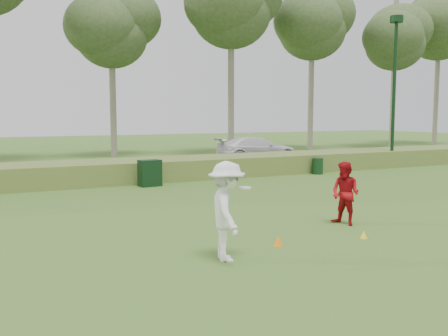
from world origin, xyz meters
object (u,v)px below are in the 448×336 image
lamp_post (395,65)px  player_red (345,193)px  car_right (257,149)px  cone_orange (278,240)px  utility_cabinet (150,173)px  trash_bin (318,166)px  cone_yellow (364,234)px  player_white (227,211)px

lamp_post → player_red: size_ratio=4.90×
player_red → car_right: size_ratio=0.33×
cone_orange → utility_cabinet: utility_cabinet is taller
utility_cabinet → trash_bin: size_ratio=1.37×
player_red → utility_cabinet: bearing=178.7°
cone_orange → trash_bin: bearing=48.8°
lamp_post → utility_cabinet: size_ratio=7.62×
cone_orange → cone_yellow: bearing=-9.3°
player_white → player_red: (4.27, 1.45, -0.16)m
player_white → utility_cabinet: bearing=5.7°
utility_cabinet → player_white: bearing=-107.7°
player_white → player_red: bearing=-55.0°
lamp_post → utility_cabinet: 15.24m
cone_yellow → car_right: car_right is taller
car_right → player_white: bearing=158.1°
lamp_post → cone_orange: (-14.78, -11.17, -5.47)m
player_red → trash_bin: size_ratio=2.13×
trash_bin → lamp_post: bearing=8.0°
cone_orange → trash_bin: size_ratio=0.31×
trash_bin → car_right: (0.69, 6.94, 0.40)m
player_white → cone_yellow: bearing=-72.2°
cone_orange → utility_cabinet: size_ratio=0.22×
cone_yellow → car_right: (7.60, 17.66, 0.70)m
utility_cabinet → lamp_post: bearing=-3.0°
player_red → cone_yellow: (-0.58, -1.35, -0.74)m
player_white → cone_orange: 1.81m
player_white → cone_orange: player_white is taller
player_red → utility_cabinet: size_ratio=1.56×
lamp_post → car_right: size_ratio=1.62×
player_red → cone_yellow: bearing=-38.7°
lamp_post → cone_orange: lamp_post is taller
lamp_post → cone_yellow: (-12.61, -11.53, -5.50)m
cone_orange → cone_yellow: 2.20m
trash_bin → utility_cabinet: bearing=-178.4°
player_white → cone_yellow: 3.80m
trash_bin → car_right: car_right is taller
lamp_post → player_red: bearing=-139.8°
cone_yellow → car_right: bearing=66.7°
lamp_post → trash_bin: 7.76m
lamp_post → car_right: bearing=129.2°
player_red → utility_cabinet: (-2.31, 9.13, -0.30)m
lamp_post → player_red: (-12.03, -10.18, -4.76)m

